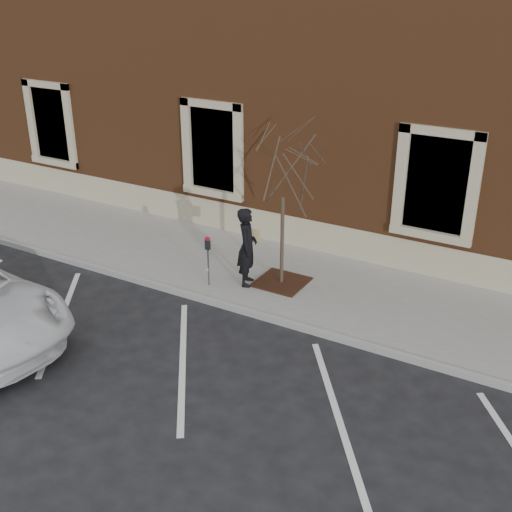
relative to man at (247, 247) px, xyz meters
The scene contains 9 objects.
ground 1.53m from the man, 65.28° to the right, with size 120.00×120.00×0.00m, color #28282B.
sidewalk_near 1.34m from the man, 59.38° to the left, with size 40.00×3.50×0.15m, color #AAA89F.
curb_near 1.51m from the man, 66.34° to the right, with size 40.00×0.12×0.15m, color #9E9E99.
parking_stripes 3.39m from the man, 81.90° to the right, with size 28.00×4.40×0.01m, color silver, non-canonical shape.
building_civic 7.37m from the man, 86.16° to the left, with size 40.00×8.62×8.00m.
man is the anchor object (origin of this frame).
parking_meter 0.90m from the man, 145.22° to the right, with size 0.11×0.08×1.18m.
tree_grate 1.21m from the man, 32.68° to the left, with size 1.12×1.12×0.03m, color #3F2314.
sapling 1.91m from the man, 32.68° to the left, with size 2.28×2.28×3.80m.
Camera 1 is at (6.37, -10.41, 6.90)m, focal length 45.00 mm.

